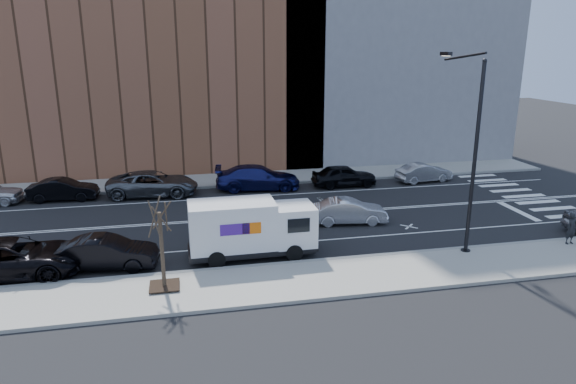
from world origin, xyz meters
name	(u,v)px	position (x,y,z in m)	size (l,w,h in m)	color
ground	(290,215)	(0.00, 0.00, 0.00)	(120.00, 120.00, 0.00)	black
sidewalk_near	(333,278)	(0.00, -8.80, 0.07)	(44.00, 3.60, 0.15)	gray
sidewalk_far	(265,178)	(0.00, 8.80, 0.07)	(44.00, 3.60, 0.15)	gray
curb_near	(322,261)	(0.00, -7.00, 0.08)	(44.00, 0.25, 0.17)	gray
curb_far	(269,184)	(0.00, 7.00, 0.08)	(44.00, 0.25, 0.17)	gray
crosswalk	(531,199)	(16.00, 0.00, 0.00)	(3.00, 14.00, 0.01)	white
road_markings	(290,215)	(0.00, 0.00, 0.00)	(40.00, 8.60, 0.01)	white
bldg_brick	(149,27)	(-8.00, 15.60, 11.00)	(26.00, 10.00, 22.00)	brown
bldg_concrete	(389,4)	(12.00, 15.60, 13.00)	(20.00, 10.00, 26.00)	slate
streetlight	(470,147)	(7.00, -6.91, 5.08)	(0.44, 4.02, 9.34)	black
street_tree	(162,258)	(-7.00, -8.40, 1.45)	(1.20, 1.20, 3.75)	black
fedex_van	(251,228)	(-3.06, -5.60, 1.43)	(5.98, 2.19, 2.72)	black
far_parked_b	(63,190)	(-13.60, 6.00, 0.70)	(1.49, 4.27, 1.41)	black
far_parked_c	(153,184)	(-8.00, 5.92, 0.81)	(2.70, 5.85, 1.63)	#53565C
far_parked_d	(258,177)	(-0.98, 6.01, 0.84)	(2.35, 5.77, 1.68)	#171953
far_parked_e	(344,176)	(5.10, 5.56, 0.77)	(1.82, 4.53, 1.54)	black
far_parked_f	(424,173)	(11.20, 5.56, 0.67)	(1.43, 4.09, 1.35)	#9B9B9F
driving_sedan	(349,211)	(2.94, -2.02, 0.69)	(1.46, 4.20, 1.38)	silver
near_parked_rear_a	(106,253)	(-9.54, -5.62, 0.73)	(1.55, 4.46, 1.47)	black
near_parked_rear_b	(12,258)	(-13.37, -5.62, 0.82)	(2.71, 5.89, 1.64)	black
pedestrian	(572,228)	(12.52, -7.62, 0.94)	(0.58, 0.38, 1.58)	black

